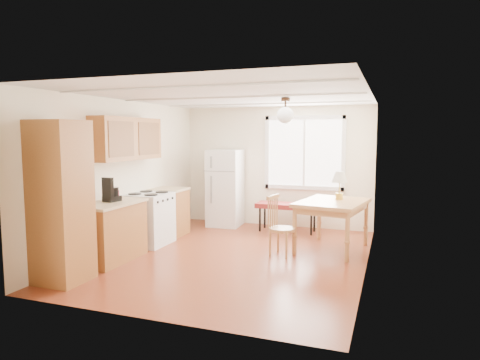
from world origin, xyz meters
The scene contains 11 objects.
room_shell centered at (0.00, 0.00, 1.25)m, with size 4.60×5.60×2.62m.
kitchen_run centered at (-1.72, -0.63, 0.84)m, with size 0.65×3.40×2.20m.
window_unit centered at (0.60, 2.47, 1.55)m, with size 1.64×0.05×1.51m.
pendant_light centered at (0.70, 0.40, 2.24)m, with size 0.26×0.26×0.40m.
refrigerator centered at (-1.00, 2.11, 0.80)m, with size 0.70×0.71×1.60m.
bench centered at (0.37, 1.99, 0.50)m, with size 1.22×0.45×0.56m.
dining_table centered at (1.39, 0.92, 0.72)m, with size 1.20×1.47×0.82m.
chair centered at (0.61, 0.30, 0.54)m, with size 0.44×0.44×0.95m.
table_lamp centered at (1.47, 1.12, 1.17)m, with size 0.27×0.27×0.47m.
coffee_maker centered at (-1.72, -0.78, 1.04)m, with size 0.23×0.27×0.38m.
kettle centered at (-1.74, -0.64, 0.99)m, with size 0.11×0.11×0.21m.
Camera 1 is at (2.31, -6.20, 1.91)m, focal length 32.00 mm.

